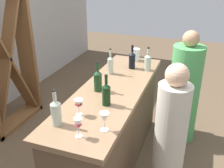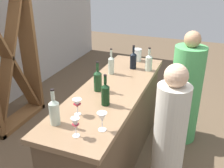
{
  "view_description": "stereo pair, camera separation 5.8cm",
  "coord_description": "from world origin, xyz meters",
  "px_view_note": "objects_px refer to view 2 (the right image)",
  "views": [
    {
      "loc": [
        -2.29,
        -0.83,
        2.15
      ],
      "look_at": [
        0.0,
        0.0,
        1.03
      ],
      "focal_mm": 41.66,
      "sensor_mm": 36.0,
      "label": 1
    },
    {
      "loc": [
        -2.27,
        -0.88,
        2.15
      ],
      "look_at": [
        0.0,
        0.0,
        1.03
      ],
      "focal_mm": 41.66,
      "sensor_mm": 36.0,
      "label": 2
    }
  ],
  "objects_px": {
    "wine_bottle_leftmost_clear_pale": "(54,111)",
    "wine_glass_near_right": "(77,104)",
    "wine_bottle_center_olive_green": "(98,80)",
    "wine_bottle_far_right_clear_pale": "(149,62)",
    "wine_bottle_second_left_dark_green": "(105,94)",
    "person_center_guest": "(185,93)",
    "water_pitcher": "(137,55)",
    "wine_rack": "(8,58)",
    "wine_bottle_second_right_clear_pale": "(111,64)",
    "wine_glass_near_center": "(75,124)",
    "person_left_guest": "(169,140)",
    "wine_glass_near_left": "(102,118)",
    "wine_bottle_rightmost_near_black": "(133,60)"
  },
  "relations": [
    {
      "from": "wine_bottle_far_right_clear_pale",
      "to": "wine_glass_near_right",
      "type": "bearing_deg",
      "value": 165.38
    },
    {
      "from": "wine_bottle_leftmost_clear_pale",
      "to": "wine_glass_near_right",
      "type": "height_order",
      "value": "wine_bottle_leftmost_clear_pale"
    },
    {
      "from": "wine_bottle_far_right_clear_pale",
      "to": "wine_rack",
      "type": "bearing_deg",
      "value": 98.9
    },
    {
      "from": "wine_bottle_second_right_clear_pale",
      "to": "wine_bottle_rightmost_near_black",
      "type": "distance_m",
      "value": 0.32
    },
    {
      "from": "wine_glass_near_center",
      "to": "person_center_guest",
      "type": "bearing_deg",
      "value": -20.85
    },
    {
      "from": "water_pitcher",
      "to": "wine_glass_near_right",
      "type": "bearing_deg",
      "value": 176.52
    },
    {
      "from": "wine_bottle_far_right_clear_pale",
      "to": "person_left_guest",
      "type": "relative_size",
      "value": 0.2
    },
    {
      "from": "wine_glass_near_right",
      "to": "wine_glass_near_center",
      "type": "bearing_deg",
      "value": -154.09
    },
    {
      "from": "wine_bottle_center_olive_green",
      "to": "wine_bottle_second_right_clear_pale",
      "type": "distance_m",
      "value": 0.47
    },
    {
      "from": "person_left_guest",
      "to": "person_center_guest",
      "type": "height_order",
      "value": "person_center_guest"
    },
    {
      "from": "wine_bottle_second_left_dark_green",
      "to": "wine_glass_near_left",
      "type": "xyz_separation_m",
      "value": [
        -0.38,
        -0.13,
        -0.0
      ]
    },
    {
      "from": "wine_bottle_second_left_dark_green",
      "to": "water_pitcher",
      "type": "bearing_deg",
      "value": 2.93
    },
    {
      "from": "wine_rack",
      "to": "person_center_guest",
      "type": "height_order",
      "value": "wine_rack"
    },
    {
      "from": "wine_bottle_center_olive_green",
      "to": "wine_bottle_rightmost_near_black",
      "type": "relative_size",
      "value": 1.05
    },
    {
      "from": "wine_rack",
      "to": "wine_bottle_center_olive_green",
      "type": "height_order",
      "value": "wine_rack"
    },
    {
      "from": "water_pitcher",
      "to": "person_center_guest",
      "type": "xyz_separation_m",
      "value": [
        -0.11,
        -0.68,
        -0.39
      ]
    },
    {
      "from": "wine_bottle_second_left_dark_green",
      "to": "wine_bottle_second_right_clear_pale",
      "type": "height_order",
      "value": "wine_bottle_second_right_clear_pale"
    },
    {
      "from": "wine_bottle_second_right_clear_pale",
      "to": "wine_bottle_far_right_clear_pale",
      "type": "relative_size",
      "value": 1.07
    },
    {
      "from": "wine_bottle_second_right_clear_pale",
      "to": "person_center_guest",
      "type": "distance_m",
      "value": 1.04
    },
    {
      "from": "wine_glass_near_right",
      "to": "person_center_guest",
      "type": "xyz_separation_m",
      "value": [
        1.4,
        -0.78,
        -0.41
      ]
    },
    {
      "from": "water_pitcher",
      "to": "wine_bottle_far_right_clear_pale",
      "type": "bearing_deg",
      "value": -142.37
    },
    {
      "from": "wine_bottle_second_left_dark_green",
      "to": "person_center_guest",
      "type": "height_order",
      "value": "person_center_guest"
    },
    {
      "from": "wine_glass_near_center",
      "to": "water_pitcher",
      "type": "relative_size",
      "value": 0.98
    },
    {
      "from": "wine_glass_near_left",
      "to": "water_pitcher",
      "type": "bearing_deg",
      "value": 6.76
    },
    {
      "from": "wine_bottle_center_olive_green",
      "to": "wine_bottle_far_right_clear_pale",
      "type": "bearing_deg",
      "value": -25.37
    },
    {
      "from": "wine_bottle_center_olive_green",
      "to": "wine_bottle_leftmost_clear_pale",
      "type": "bearing_deg",
      "value": 173.9
    },
    {
      "from": "wine_bottle_rightmost_near_black",
      "to": "person_center_guest",
      "type": "relative_size",
      "value": 0.2
    },
    {
      "from": "wine_rack",
      "to": "person_left_guest",
      "type": "relative_size",
      "value": 1.41
    },
    {
      "from": "wine_glass_near_center",
      "to": "person_left_guest",
      "type": "distance_m",
      "value": 0.98
    },
    {
      "from": "wine_bottle_leftmost_clear_pale",
      "to": "person_left_guest",
      "type": "relative_size",
      "value": 0.22
    },
    {
      "from": "wine_bottle_center_olive_green",
      "to": "wine_glass_near_left",
      "type": "bearing_deg",
      "value": -153.32
    },
    {
      "from": "person_left_guest",
      "to": "wine_glass_near_right",
      "type": "bearing_deg",
      "value": 12.34
    },
    {
      "from": "wine_bottle_second_right_clear_pale",
      "to": "water_pitcher",
      "type": "height_order",
      "value": "wine_bottle_second_right_clear_pale"
    },
    {
      "from": "wine_glass_near_right",
      "to": "person_center_guest",
      "type": "distance_m",
      "value": 1.65
    },
    {
      "from": "wine_rack",
      "to": "wine_bottle_second_right_clear_pale",
      "type": "distance_m",
      "value": 1.5
    },
    {
      "from": "wine_bottle_leftmost_clear_pale",
      "to": "wine_glass_near_center",
      "type": "xyz_separation_m",
      "value": [
        -0.09,
        -0.24,
        -0.01
      ]
    },
    {
      "from": "wine_bottle_leftmost_clear_pale",
      "to": "wine_bottle_far_right_clear_pale",
      "type": "relative_size",
      "value": 1.08
    },
    {
      "from": "wine_bottle_second_left_dark_green",
      "to": "wine_glass_near_center",
      "type": "xyz_separation_m",
      "value": [
        -0.53,
        0.02,
        -0.01
      ]
    },
    {
      "from": "wine_glass_near_left",
      "to": "person_center_guest",
      "type": "relative_size",
      "value": 0.11
    },
    {
      "from": "person_left_guest",
      "to": "wine_bottle_leftmost_clear_pale",
      "type": "bearing_deg",
      "value": 19.66
    },
    {
      "from": "wine_bottle_leftmost_clear_pale",
      "to": "wine_bottle_far_right_clear_pale",
      "type": "height_order",
      "value": "wine_bottle_leftmost_clear_pale"
    },
    {
      "from": "wine_glass_near_left",
      "to": "wine_bottle_second_right_clear_pale",
      "type": "bearing_deg",
      "value": 17.88
    },
    {
      "from": "wine_bottle_center_olive_green",
      "to": "wine_glass_near_center",
      "type": "relative_size",
      "value": 1.97
    },
    {
      "from": "wine_bottle_far_right_clear_pale",
      "to": "person_left_guest",
      "type": "distance_m",
      "value": 1.05
    },
    {
      "from": "person_center_guest",
      "to": "person_left_guest",
      "type": "bearing_deg",
      "value": 98.09
    },
    {
      "from": "wine_bottle_far_right_clear_pale",
      "to": "person_center_guest",
      "type": "bearing_deg",
      "value": -68.53
    },
    {
      "from": "wine_bottle_leftmost_clear_pale",
      "to": "wine_bottle_second_left_dark_green",
      "type": "height_order",
      "value": "wine_bottle_leftmost_clear_pale"
    },
    {
      "from": "wine_bottle_leftmost_clear_pale",
      "to": "water_pitcher",
      "type": "bearing_deg",
      "value": -6.45
    },
    {
      "from": "wine_bottle_far_right_clear_pale",
      "to": "wine_bottle_second_right_clear_pale",
      "type": "bearing_deg",
      "value": 123.91
    },
    {
      "from": "person_center_guest",
      "to": "wine_bottle_second_left_dark_green",
      "type": "bearing_deg",
      "value": 71.3
    }
  ]
}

